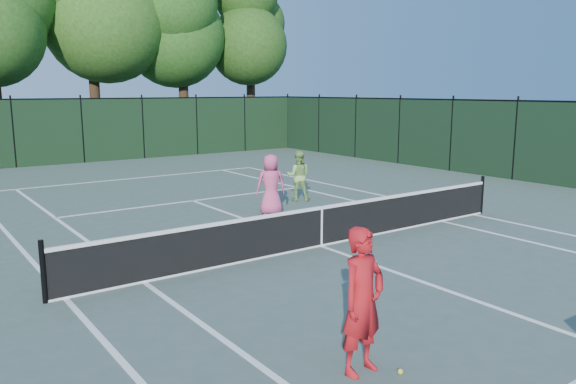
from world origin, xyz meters
TOP-DOWN VIEW (x-y plane):
  - ground at (0.00, 0.00)m, footprint 90.00×90.00m
  - sideline_doubles_left at (-5.49, 0.00)m, footprint 0.10×23.77m
  - sideline_doubles_right at (5.49, 0.00)m, footprint 0.10×23.77m
  - sideline_singles_left at (-4.12, 0.00)m, footprint 0.10×23.77m
  - sideline_singles_right at (4.12, 0.00)m, footprint 0.10×23.77m
  - baseline_far at (0.00, 11.88)m, footprint 10.97×0.10m
  - service_line_far at (0.00, 6.40)m, footprint 8.23×0.10m
  - center_service_line at (0.00, 0.00)m, footprint 0.10×12.80m
  - tennis_net at (0.00, 0.00)m, footprint 11.69×0.09m
  - fence_far at (0.00, 18.00)m, footprint 24.00×0.05m
  - tree_4 at (7.00, 21.60)m, footprint 6.20×6.20m
  - tree_5 at (12.00, 22.10)m, footprint 5.80×5.80m
  - coach at (-3.16, -4.68)m, footprint 0.91×0.71m
  - player_pink at (0.91, 3.35)m, footprint 0.97×0.80m
  - player_green at (2.74, 4.52)m, footprint 0.97×0.94m
  - loose_ball_midcourt at (-2.83, -5.02)m, footprint 0.07×0.07m

SIDE VIEW (x-z plane):
  - ground at x=0.00m, z-range 0.00..0.00m
  - sideline_doubles_left at x=-5.49m, z-range 0.00..0.01m
  - sideline_doubles_right at x=5.49m, z-range 0.00..0.01m
  - sideline_singles_left at x=-4.12m, z-range 0.00..0.01m
  - sideline_singles_right at x=4.12m, z-range 0.00..0.01m
  - baseline_far at x=0.00m, z-range 0.00..0.01m
  - service_line_far at x=0.00m, z-range 0.00..0.01m
  - center_service_line at x=0.00m, z-range 0.00..0.01m
  - loose_ball_midcourt at x=-2.83m, z-range 0.00..0.07m
  - tennis_net at x=0.00m, z-range -0.05..1.01m
  - player_green at x=2.74m, z-range 0.00..1.57m
  - player_pink at x=0.91m, z-range 0.00..1.70m
  - coach at x=-3.16m, z-range 0.00..1.83m
  - fence_far at x=0.00m, z-range 0.00..3.00m
  - tree_5 at x=12.00m, z-range 1.59..13.82m
  - tree_4 at x=7.00m, z-range 1.66..14.63m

